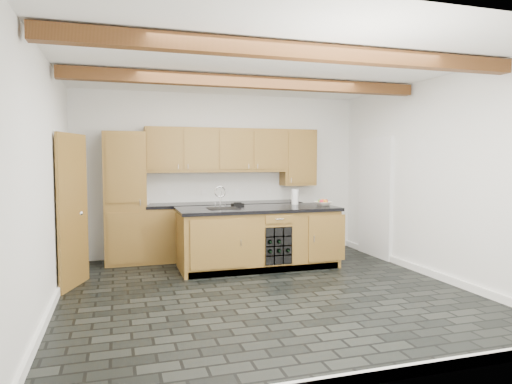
{
  "coord_description": "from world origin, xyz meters",
  "views": [
    {
      "loc": [
        -1.77,
        -5.36,
        1.65
      ],
      "look_at": [
        0.12,
        0.8,
        1.2
      ],
      "focal_mm": 32.0,
      "sensor_mm": 36.0,
      "label": 1
    }
  ],
  "objects_px": {
    "paper_towel": "(295,197)",
    "fruit_bowl": "(323,204)",
    "kitchen_scale": "(238,204)",
    "island": "(259,237)"
  },
  "relations": [
    {
      "from": "kitchen_scale",
      "to": "fruit_bowl",
      "type": "bearing_deg",
      "value": -29.9
    },
    {
      "from": "island",
      "to": "kitchen_scale",
      "type": "distance_m",
      "value": 0.63
    },
    {
      "from": "kitchen_scale",
      "to": "paper_towel",
      "type": "distance_m",
      "value": 0.98
    },
    {
      "from": "kitchen_scale",
      "to": "fruit_bowl",
      "type": "relative_size",
      "value": 0.81
    },
    {
      "from": "fruit_bowl",
      "to": "paper_towel",
      "type": "distance_m",
      "value": 0.48
    },
    {
      "from": "paper_towel",
      "to": "fruit_bowl",
      "type": "bearing_deg",
      "value": -40.76
    },
    {
      "from": "island",
      "to": "paper_towel",
      "type": "relative_size",
      "value": 10.04
    },
    {
      "from": "paper_towel",
      "to": "island",
      "type": "bearing_deg",
      "value": -158.33
    },
    {
      "from": "island",
      "to": "kitchen_scale",
      "type": "height_order",
      "value": "kitchen_scale"
    },
    {
      "from": "kitchen_scale",
      "to": "paper_towel",
      "type": "relative_size",
      "value": 0.85
    }
  ]
}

